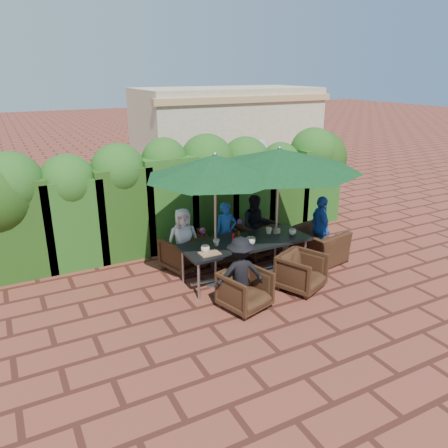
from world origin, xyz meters
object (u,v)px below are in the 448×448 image
chair_near_left (245,288)px  chair_near_right (302,270)px  umbrella_left (215,166)px  chair_far_mid (219,244)px  umbrella_right (279,159)px  chair_end_right (318,240)px  dining_table (245,245)px  chair_far_right (257,237)px  chair_far_left (183,251)px

chair_near_left → chair_near_right: (1.23, 0.11, 0.01)m
umbrella_left → chair_near_left: bearing=-88.0°
chair_far_mid → umbrella_right: bearing=134.0°
chair_near_right → chair_end_right: 1.40m
dining_table → chair_far_right: chair_far_right is taller
chair_far_left → chair_near_right: size_ratio=1.01×
chair_near_right → chair_end_right: chair_end_right is taller
umbrella_right → chair_far_left: 2.58m
umbrella_left → chair_near_left: (0.04, -1.01, -1.85)m
chair_far_mid → chair_near_right: 1.95m
chair_far_mid → chair_far_right: size_ratio=0.94×
chair_far_mid → chair_end_right: size_ratio=0.72×
chair_near_right → chair_far_left: bearing=106.7°
chair_near_left → chair_far_mid: bearing=59.1°
chair_far_right → chair_near_right: 1.74m
chair_end_right → chair_far_right: bearing=38.3°
chair_far_left → chair_near_right: bearing=113.6°
chair_far_left → chair_end_right: bearing=143.9°
dining_table → umbrella_left: 1.65m
umbrella_left → chair_far_right: bearing=30.3°
chair_near_left → chair_end_right: size_ratio=0.71×
chair_end_right → dining_table: bearing=81.3°
umbrella_right → chair_end_right: bearing=-1.6°
umbrella_left → chair_end_right: 2.94m
umbrella_left → chair_far_mid: 2.12m
chair_far_mid → dining_table: bearing=96.9°
umbrella_right → chair_near_left: umbrella_right is taller
umbrella_right → chair_far_right: (0.10, 0.82, -1.82)m
dining_table → umbrella_right: bearing=4.2°
chair_far_left → chair_far_right: 1.69m
umbrella_right → umbrella_left: bearing=-179.7°
umbrella_right → chair_far_left: (-1.59, 0.87, -1.84)m
umbrella_right → chair_far_mid: size_ratio=4.06×
chair_end_right → chair_far_mid: bearing=53.3°
umbrella_right → chair_far_right: umbrella_right is taller
umbrella_left → chair_near_left: 2.11m
umbrella_right → chair_end_right: 2.05m
chair_far_mid → chair_end_right: chair_end_right is taller
chair_far_mid → chair_end_right: bearing=156.1°
chair_near_left → chair_end_right: (2.32, 0.99, 0.08)m
chair_far_left → chair_far_mid: 0.82m
chair_far_left → chair_near_right: 2.36m
umbrella_right → chair_far_right: bearing=83.2°
dining_table → chair_near_right: size_ratio=3.29×
chair_far_mid → chair_near_left: 1.99m
chair_far_right → chair_end_right: chair_end_right is taller
chair_far_left → chair_near_right: chair_far_left is taller
chair_far_left → chair_end_right: size_ratio=0.73×
umbrella_right → chair_near_left: (-1.28, -1.02, -1.85)m
chair_far_left → chair_end_right: chair_end_right is taller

